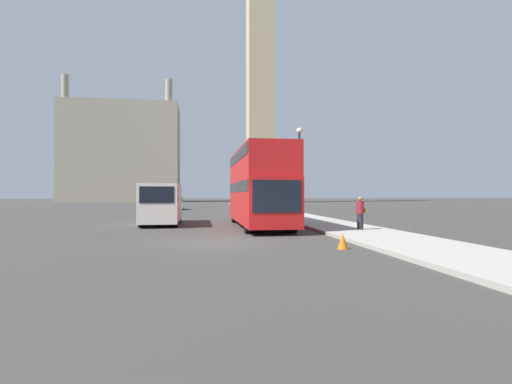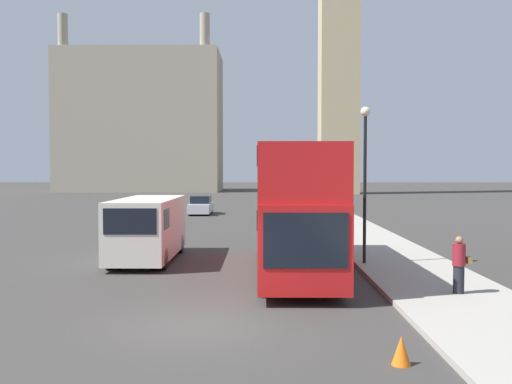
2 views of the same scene
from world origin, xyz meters
TOP-DOWN VIEW (x-y plane):
  - ground_plane at (0.00, 0.00)m, footprint 300.00×300.00m
  - sidewalk_strip at (6.87, 0.00)m, footprint 3.74×120.00m
  - building_block_distant at (-18.73, 83.04)m, footprint 26.44×13.20m
  - red_double_decker_bus at (2.65, 6.78)m, footprint 2.54×10.52m
  - white_van at (-3.03, 9.27)m, footprint 2.20×6.21m
  - pedestrian at (7.06, 2.78)m, footprint 0.52×0.36m
  - street_lamp at (5.33, 7.94)m, footprint 0.36×0.36m
  - parked_sedan at (-3.45, 33.06)m, footprint 1.71×4.35m
  - traffic_cone at (4.10, -2.70)m, footprint 0.36×0.36m

SIDE VIEW (x-z plane):
  - ground_plane at x=0.00m, z-range 0.00..0.00m
  - sidewalk_strip at x=6.87m, z-range 0.00..0.15m
  - traffic_cone at x=4.10m, z-range 0.00..0.55m
  - parked_sedan at x=-3.45m, z-range -0.08..1.42m
  - pedestrian at x=7.06m, z-range 0.15..1.76m
  - white_van at x=-3.03m, z-range 0.10..2.58m
  - red_double_decker_bus at x=2.65m, z-range 0.26..4.63m
  - street_lamp at x=5.33m, z-range 1.05..6.85m
  - building_block_distant at x=-18.73m, z-range -2.50..25.72m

